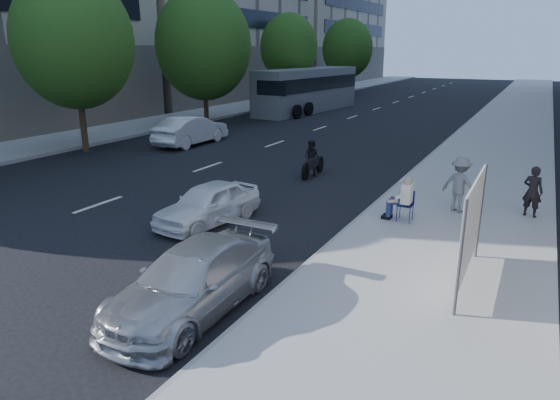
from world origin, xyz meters
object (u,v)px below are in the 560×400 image
Objects in this scene: parked_sedan at (193,280)px; bus at (308,90)px; motorcycle at (312,160)px; seated_protester at (402,195)px; pedestrian_woman at (533,191)px; protest_banner at (471,225)px; white_sedan_mid at (191,130)px; white_sedan_near at (208,204)px; jogger at (460,185)px.

parked_sedan is 0.34× the size of bus.
seated_protester is at bearing -47.89° from motorcycle.
pedestrian_woman is 0.48× the size of protest_banner.
protest_banner is at bearing -53.67° from motorcycle.
pedestrian_woman is at bearing 162.69° from white_sedan_mid.
white_sedan_near is 1.69× the size of motorcycle.
seated_protester is at bearing 151.15° from white_sedan_mid.
pedestrian_woman is at bearing -148.81° from jogger.
parked_sedan is at bearing -63.45° from bus.
white_sedan_mid is (-15.06, 10.57, -0.66)m from protest_banner.
jogger is 0.13× the size of bus.
jogger is at bearing 158.66° from white_sedan_mid.
pedestrian_woman is at bearing 57.10° from parked_sedan.
white_sedan_mid is 8.95m from motorcycle.
jogger is 4.95m from protest_banner.
jogger is 0.48× the size of white_sedan_near.
seated_protester is 0.88× the size of pedestrian_woman.
white_sedan_near is (-7.09, 0.89, -0.81)m from protest_banner.
jogger is 7.36m from white_sedan_near.
parked_sedan is (-2.27, -6.58, -0.26)m from seated_protester.
white_sedan_near is at bearing 49.15° from jogger.
jogger is 8.89m from parked_sedan.
protest_banner is at bearing 35.93° from parked_sedan.
motorcycle is 0.17× the size of bus.
seated_protester reaches higher than white_sedan_near.
seated_protester is 6.96m from parked_sedan.
protest_banner is (-1.02, -5.35, 0.51)m from pedestrian_woman.
motorcycle is at bearing 94.46° from white_sedan_near.
motorcycle is (-7.75, 1.95, -0.25)m from pedestrian_woman.
white_sedan_mid is at bearing -81.85° from bus.
seated_protester is 26.84m from bus.
bus is (-13.49, 23.19, 0.76)m from seated_protester.
white_sedan_mid is at bearing 144.93° from protest_banner.
protest_banner reaches higher than motorcycle.
parked_sedan is 4.94m from white_sedan_near.
jogger reaches higher than seated_protester.
pedestrian_woman is 0.33× the size of white_sedan_mid.
jogger is 0.54× the size of protest_banner.
motorcycle is at bearing 132.64° from protest_banner.
protest_banner is at bearing 0.61° from white_sedan_near.
protest_banner reaches higher than jogger.
pedestrian_woman is 26.94m from bus.
parked_sedan is 0.93× the size of white_sedan_mid.
jogger is at bearing 100.57° from protest_banner.
white_sedan_near is at bearing 130.13° from white_sedan_mid.
jogger is 15.27m from white_sedan_mid.
protest_banner is (0.90, -4.85, 0.43)m from jogger.
protest_banner reaches higher than seated_protester.
pedestrian_woman is at bearing 36.55° from white_sedan_near.
motorcycle is (-4.53, 4.02, -0.24)m from seated_protester.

